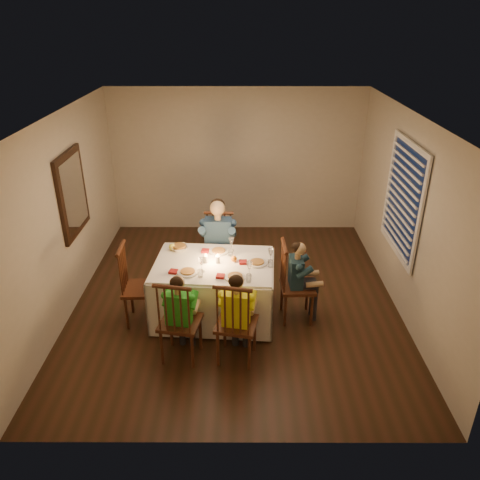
{
  "coord_description": "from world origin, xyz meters",
  "views": [
    {
      "loc": [
        0.08,
        -5.68,
        3.72
      ],
      "look_at": [
        0.06,
        0.15,
        0.87
      ],
      "focal_mm": 35.0,
      "sensor_mm": 36.0,
      "label": 1
    }
  ],
  "objects_px": {
    "child_yellow": "(237,357)",
    "serving_bowl": "(179,248)",
    "child_teal": "(295,317)",
    "chair_near_right": "(237,357)",
    "chair_adult": "(219,283)",
    "child_green": "(183,356)",
    "chair_near_left": "(183,356)",
    "adult": "(219,283)",
    "chair_extra": "(144,320)",
    "chair_end": "(295,317)",
    "dining_table": "(214,278)"
  },
  "relations": [
    {
      "from": "chair_end",
      "to": "chair_near_right",
      "type": "bearing_deg",
      "value": 133.93
    },
    {
      "from": "dining_table",
      "to": "child_yellow",
      "type": "height_order",
      "value": "dining_table"
    },
    {
      "from": "chair_end",
      "to": "serving_bowl",
      "type": "height_order",
      "value": "serving_bowl"
    },
    {
      "from": "child_yellow",
      "to": "serving_bowl",
      "type": "bearing_deg",
      "value": -46.13
    },
    {
      "from": "adult",
      "to": "child_green",
      "type": "bearing_deg",
      "value": -100.31
    },
    {
      "from": "adult",
      "to": "serving_bowl",
      "type": "distance_m",
      "value": 1.08
    },
    {
      "from": "dining_table",
      "to": "child_teal",
      "type": "distance_m",
      "value": 1.24
    },
    {
      "from": "chair_near_left",
      "to": "adult",
      "type": "distance_m",
      "value": 1.71
    },
    {
      "from": "chair_extra",
      "to": "adult",
      "type": "relative_size",
      "value": 0.82
    },
    {
      "from": "dining_table",
      "to": "chair_end",
      "type": "xyz_separation_m",
      "value": [
        1.09,
        -0.05,
        -0.58
      ]
    },
    {
      "from": "chair_adult",
      "to": "child_green",
      "type": "bearing_deg",
      "value": -100.31
    },
    {
      "from": "chair_adult",
      "to": "chair_near_right",
      "type": "xyz_separation_m",
      "value": [
        0.28,
        -1.7,
        0.0
      ]
    },
    {
      "from": "chair_near_left",
      "to": "chair_near_right",
      "type": "height_order",
      "value": "same"
    },
    {
      "from": "chair_end",
      "to": "chair_extra",
      "type": "xyz_separation_m",
      "value": [
        -2.04,
        -0.06,
        0.0
      ]
    },
    {
      "from": "dining_table",
      "to": "chair_end",
      "type": "bearing_deg",
      "value": 1.57
    },
    {
      "from": "child_green",
      "to": "dining_table",
      "type": "bearing_deg",
      "value": -101.9
    },
    {
      "from": "chair_near_right",
      "to": "adult",
      "type": "height_order",
      "value": "adult"
    },
    {
      "from": "child_green",
      "to": "child_teal",
      "type": "xyz_separation_m",
      "value": [
        1.44,
        0.8,
        0.0
      ]
    },
    {
      "from": "chair_extra",
      "to": "adult",
      "type": "bearing_deg",
      "value": -47.94
    },
    {
      "from": "chair_near_left",
      "to": "child_yellow",
      "type": "xyz_separation_m",
      "value": [
        0.65,
        -0.03,
        0.0
      ]
    },
    {
      "from": "chair_near_right",
      "to": "chair_extra",
      "type": "bearing_deg",
      "value": -19.8
    },
    {
      "from": "adult",
      "to": "chair_near_left",
      "type": "bearing_deg",
      "value": -100.31
    },
    {
      "from": "serving_bowl",
      "to": "dining_table",
      "type": "bearing_deg",
      "value": -37.29
    },
    {
      "from": "chair_end",
      "to": "adult",
      "type": "xyz_separation_m",
      "value": [
        -1.07,
        0.87,
        0.0
      ]
    },
    {
      "from": "child_teal",
      "to": "serving_bowl",
      "type": "relative_size",
      "value": 4.95
    },
    {
      "from": "chair_adult",
      "to": "adult",
      "type": "relative_size",
      "value": 0.82
    },
    {
      "from": "chair_adult",
      "to": "dining_table",
      "type": "bearing_deg",
      "value": -89.32
    },
    {
      "from": "chair_adult",
      "to": "chair_end",
      "type": "xyz_separation_m",
      "value": [
        1.07,
        -0.87,
        0.0
      ]
    },
    {
      "from": "child_teal",
      "to": "chair_near_right",
      "type": "bearing_deg",
      "value": 133.93
    },
    {
      "from": "chair_near_right",
      "to": "adult",
      "type": "xyz_separation_m",
      "value": [
        -0.28,
        1.7,
        0.0
      ]
    },
    {
      "from": "child_teal",
      "to": "chair_near_left",
      "type": "bearing_deg",
      "value": 116.63
    },
    {
      "from": "chair_near_left",
      "to": "child_green",
      "type": "relative_size",
      "value": 0.99
    },
    {
      "from": "chair_extra",
      "to": "chair_near_left",
      "type": "bearing_deg",
      "value": -142.52
    },
    {
      "from": "child_yellow",
      "to": "dining_table",
      "type": "bearing_deg",
      "value": -59.36
    },
    {
      "from": "serving_bowl",
      "to": "child_green",
      "type": "bearing_deg",
      "value": -83.57
    },
    {
      "from": "chair_adult",
      "to": "chair_near_right",
      "type": "height_order",
      "value": "same"
    },
    {
      "from": "chair_near_right",
      "to": "child_green",
      "type": "height_order",
      "value": "child_green"
    },
    {
      "from": "adult",
      "to": "child_teal",
      "type": "relative_size",
      "value": 1.2
    },
    {
      "from": "dining_table",
      "to": "chair_near_left",
      "type": "distance_m",
      "value": 1.08
    },
    {
      "from": "chair_near_left",
      "to": "child_yellow",
      "type": "distance_m",
      "value": 0.65
    },
    {
      "from": "adult",
      "to": "serving_bowl",
      "type": "relative_size",
      "value": 5.94
    },
    {
      "from": "chair_near_left",
      "to": "child_teal",
      "type": "height_order",
      "value": "child_teal"
    },
    {
      "from": "adult",
      "to": "child_teal",
      "type": "height_order",
      "value": "adult"
    },
    {
      "from": "chair_extra",
      "to": "adult",
      "type": "height_order",
      "value": "adult"
    },
    {
      "from": "chair_near_left",
      "to": "serving_bowl",
      "type": "distance_m",
      "value": 1.48
    },
    {
      "from": "chair_near_right",
      "to": "serving_bowl",
      "type": "xyz_separation_m",
      "value": [
        -0.79,
        1.24,
        0.84
      ]
    },
    {
      "from": "chair_near_left",
      "to": "child_yellow",
      "type": "bearing_deg",
      "value": -171.93
    },
    {
      "from": "chair_near_right",
      "to": "chair_end",
      "type": "distance_m",
      "value": 1.14
    },
    {
      "from": "chair_near_left",
      "to": "adult",
      "type": "bearing_deg",
      "value": -91.95
    },
    {
      "from": "chair_end",
      "to": "dining_table",
      "type": "bearing_deg",
      "value": 85.24
    }
  ]
}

